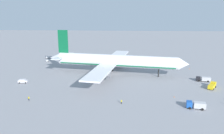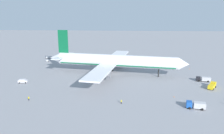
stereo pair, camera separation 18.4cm
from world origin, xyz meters
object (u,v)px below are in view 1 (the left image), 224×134
object	(u,v)px
airliner	(114,61)
ground_worker_0	(29,98)
traffic_cone_0	(174,97)
baggage_cart_0	(48,57)
service_truck_0	(196,105)
service_van	(23,81)
traffic_cone_3	(71,61)
baggage_cart_1	(47,61)
service_truck_1	(204,79)
traffic_cone_2	(190,102)
traffic_cone_4	(190,69)
service_truck_2	(212,86)
ground_worker_2	(121,102)
traffic_cone_1	(62,64)

from	to	relation	value
airliner	ground_worker_0	distance (m)	52.97
traffic_cone_0	baggage_cart_0	bearing A→B (deg)	136.74
service_truck_0	service_van	size ratio (longest dim) A/B	1.47
baggage_cart_0	traffic_cone_3	size ratio (longest dim) A/B	6.33
airliner	service_van	bearing A→B (deg)	-156.20
baggage_cart_1	ground_worker_0	bearing A→B (deg)	-76.16
service_truck_0	traffic_cone_3	size ratio (longest dim) A/B	12.86
service_truck_1	traffic_cone_2	world-z (taller)	service_truck_1
baggage_cart_1	traffic_cone_4	xyz separation A→B (m)	(95.36, -14.95, -0.41)
traffic_cone_0	traffic_cone_4	size ratio (longest dim) A/B	1.00
baggage_cart_0	traffic_cone_2	xyz separation A→B (m)	(85.47, -80.79, -0.47)
service_truck_2	service_van	distance (m)	91.47
service_truck_1	ground_worker_2	size ratio (longest dim) A/B	4.48
service_truck_0	service_truck_1	bearing A→B (deg)	68.53
airliner	ground_worker_2	bearing A→B (deg)	-82.72
service_truck_2	airliner	bearing A→B (deg)	155.28
airliner	traffic_cone_4	world-z (taller)	airliner
service_van	baggage_cart_0	bearing A→B (deg)	98.05
ground_worker_0	ground_worker_2	world-z (taller)	ground_worker_0
traffic_cone_2	service_truck_1	bearing A→B (deg)	63.81
service_van	service_truck_2	bearing A→B (deg)	-1.23
ground_worker_2	traffic_cone_3	size ratio (longest dim) A/B	2.92
service_van	ground_worker_0	xyz separation A→B (m)	(12.83, -22.28, -0.13)
airliner	traffic_cone_4	bearing A→B (deg)	17.53
service_truck_1	traffic_cone_0	size ratio (longest dim) A/B	13.08
service_truck_0	ground_worker_0	distance (m)	64.71
traffic_cone_2	traffic_cone_4	bearing A→B (deg)	75.77
airliner	ground_worker_2	xyz separation A→B (m)	(5.43, -42.54, -6.74)
airliner	traffic_cone_3	world-z (taller)	airliner
airliner	ground_worker_0	xyz separation A→B (m)	(-31.70, -41.92, -6.65)
service_van	traffic_cone_2	world-z (taller)	service_van
ground_worker_2	traffic_cone_0	world-z (taller)	ground_worker_2
airliner	service_truck_0	world-z (taller)	airliner
service_truck_1	service_truck_2	world-z (taller)	service_truck_2
service_van	traffic_cone_3	distance (m)	52.86
service_truck_0	traffic_cone_2	bearing A→B (deg)	95.84
service_truck_0	traffic_cone_4	distance (m)	61.24
service_truck_1	traffic_cone_4	distance (m)	25.49
service_truck_1	traffic_cone_3	xyz separation A→B (m)	(-79.32, 42.84, -1.09)
service_truck_1	traffic_cone_3	bearing A→B (deg)	151.63
traffic_cone_3	traffic_cone_2	bearing A→B (deg)	-47.62
traffic_cone_1	traffic_cone_2	world-z (taller)	same
traffic_cone_3	ground_worker_0	bearing A→B (deg)	-89.07
service_truck_2	traffic_cone_0	xyz separation A→B (m)	(-19.76, -12.73, -1.05)
ground_worker_2	service_truck_2	bearing A→B (deg)	26.78
service_truck_1	service_truck_2	distance (m)	10.70
traffic_cone_2	traffic_cone_3	xyz separation A→B (m)	(-65.23, 71.49, 0.00)
service_truck_2	baggage_cart_1	bearing A→B (deg)	152.03
baggage_cart_1	ground_worker_0	distance (m)	73.55
baggage_cart_1	traffic_cone_3	world-z (taller)	baggage_cart_1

